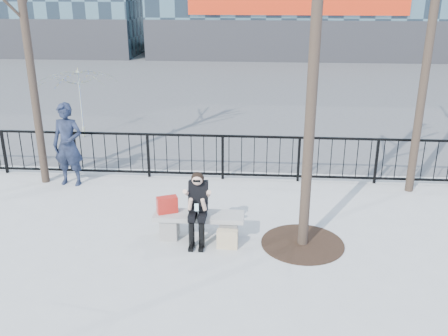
{
  "coord_description": "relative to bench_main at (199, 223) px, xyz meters",
  "views": [
    {
      "loc": [
        1.09,
        -8.19,
        4.46
      ],
      "look_at": [
        0.4,
        0.8,
        1.1
      ],
      "focal_mm": 40.0,
      "sensor_mm": 36.0,
      "label": 1
    }
  ],
  "objects": [
    {
      "name": "vendor_umbrella",
      "position": [
        -4.32,
        6.06,
        0.76
      ],
      "size": [
        2.59,
        2.63,
        2.13
      ],
      "primitive_type": "imported",
      "rotation": [
        0.0,
        0.0,
        -0.12
      ],
      "color": "yellow",
      "rests_on": "ground"
    },
    {
      "name": "ground",
      "position": [
        0.0,
        0.0,
        -0.3
      ],
      "size": [
        120.0,
        120.0,
        0.0
      ],
      "primitive_type": "plane",
      "color": "#A6A6A1",
      "rests_on": "ground"
    },
    {
      "name": "seated_woman",
      "position": [
        0.0,
        -0.16,
        0.37
      ],
      "size": [
        0.5,
        0.64,
        1.34
      ],
      "color": "black",
      "rests_on": "ground"
    },
    {
      "name": "bench_main",
      "position": [
        0.0,
        0.0,
        0.0
      ],
      "size": [
        1.65,
        0.46,
        0.49
      ],
      "color": "slate",
      "rests_on": "ground"
    },
    {
      "name": "railing",
      "position": [
        0.0,
        3.0,
        0.25
      ],
      "size": [
        14.0,
        0.06,
        1.1
      ],
      "color": "black",
      "rests_on": "ground"
    },
    {
      "name": "shopping_bag",
      "position": [
        0.55,
        -0.34,
        -0.13
      ],
      "size": [
        0.38,
        0.16,
        0.35
      ],
      "primitive_type": "cube",
      "rotation": [
        0.0,
        0.0,
        -0.07
      ],
      "color": "beige",
      "rests_on": "ground"
    },
    {
      "name": "tree_grate",
      "position": [
        1.9,
        -0.1,
        -0.29
      ],
      "size": [
        1.5,
        1.5,
        0.02
      ],
      "primitive_type": "cylinder",
      "color": "black",
      "rests_on": "ground"
    },
    {
      "name": "handbag",
      "position": [
        -0.58,
        0.02,
        0.34
      ],
      "size": [
        0.41,
        0.31,
        0.31
      ],
      "primitive_type": "cube",
      "rotation": [
        0.0,
        0.0,
        0.4
      ],
      "color": "#B31D16",
      "rests_on": "bench_main"
    },
    {
      "name": "street_surface",
      "position": [
        0.0,
        15.0,
        -0.3
      ],
      "size": [
        60.0,
        23.0,
        0.01
      ],
      "primitive_type": "cube",
      "color": "#474747",
      "rests_on": "ground"
    },
    {
      "name": "standing_man",
      "position": [
        -3.32,
        2.4,
        0.67
      ],
      "size": [
        0.74,
        0.52,
        1.94
      ],
      "primitive_type": "imported",
      "rotation": [
        0.0,
        0.0,
        -0.08
      ],
      "color": "black",
      "rests_on": "ground"
    }
  ]
}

